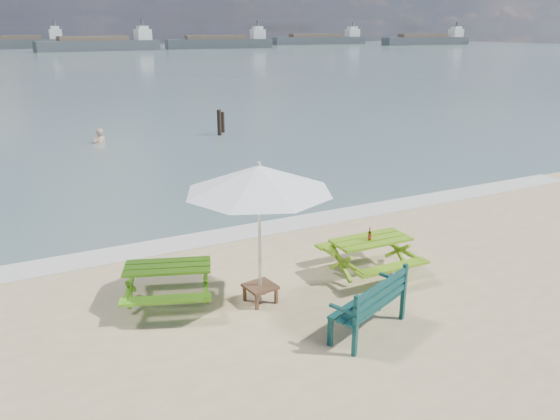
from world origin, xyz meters
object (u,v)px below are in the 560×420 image
side_table (260,293)px  beer_bottle (370,236)px  picnic_table_left (169,284)px  swimmer (100,149)px  park_bench (368,315)px  picnic_table_right (370,257)px  patio_umbrella (259,179)px

side_table → beer_bottle: size_ratio=2.22×
picnic_table_left → side_table: size_ratio=3.61×
swimmer → side_table: bearing=-89.8°
park_bench → side_table: park_bench is taller
picnic_table_left → swimmer: (1.34, 14.86, -0.58)m
park_bench → side_table: (-1.08, 1.64, -0.12)m
picnic_table_left → swimmer: 14.94m
side_table → picnic_table_left: bearing=153.1°
picnic_table_right → park_bench: park_bench is taller
picnic_table_right → patio_umbrella: patio_umbrella is taller
park_bench → swimmer: 17.26m
side_table → beer_bottle: 2.39m
picnic_table_left → park_bench: (2.48, -2.35, -0.05)m
patio_umbrella → swimmer: (-0.06, 15.58, -2.46)m
patio_umbrella → park_bench: bearing=-56.6°
picnic_table_right → park_bench: size_ratio=1.07×
patio_umbrella → swimmer: size_ratio=1.64×
picnic_table_right → side_table: picnic_table_right is taller
park_bench → side_table: size_ratio=2.84×
picnic_table_left → picnic_table_right: bearing=-9.3°
picnic_table_right → beer_bottle: 0.46m
swimmer → picnic_table_left: bearing=-95.2°
picnic_table_right → picnic_table_left: bearing=170.7°
picnic_table_left → side_table: (1.40, -0.71, -0.17)m
picnic_table_left → side_table: picnic_table_left is taller
picnic_table_right → swimmer: 15.69m
picnic_table_left → picnic_table_right: 3.83m
picnic_table_right → side_table: (-2.38, -0.09, -0.18)m
side_table → patio_umbrella: 2.05m
picnic_table_right → beer_bottle: beer_bottle is taller
park_bench → side_table: 1.97m
picnic_table_left → park_bench: size_ratio=1.27×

